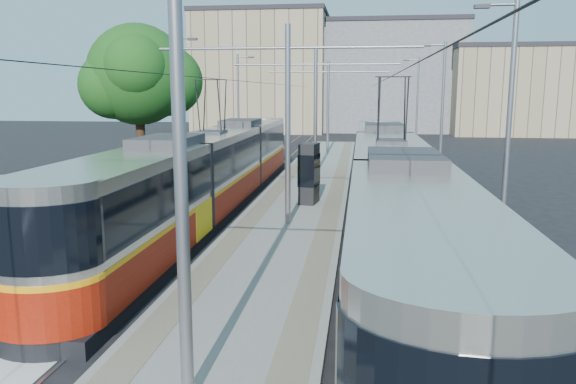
# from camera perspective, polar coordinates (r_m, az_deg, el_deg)

# --- Properties ---
(ground) EXTENTS (160.00, 160.00, 0.00)m
(ground) POSITION_cam_1_polar(r_m,az_deg,el_deg) (13.03, -4.67, -12.49)
(ground) COLOR black
(ground) RESTS_ON ground
(platform) EXTENTS (4.00, 50.00, 0.30)m
(platform) POSITION_cam_1_polar(r_m,az_deg,el_deg) (29.27, 2.26, 0.59)
(platform) COLOR gray
(platform) RESTS_ON ground
(tactile_strip_left) EXTENTS (0.70, 50.00, 0.01)m
(tactile_strip_left) POSITION_cam_1_polar(r_m,az_deg,el_deg) (29.41, -0.55, 0.95)
(tactile_strip_left) COLOR gray
(tactile_strip_left) RESTS_ON platform
(tactile_strip_right) EXTENTS (0.70, 50.00, 0.01)m
(tactile_strip_right) POSITION_cam_1_polar(r_m,az_deg,el_deg) (29.15, 5.10, 0.83)
(tactile_strip_right) COLOR gray
(tactile_strip_right) RESTS_ON platform
(rails) EXTENTS (8.71, 70.00, 0.03)m
(rails) POSITION_cam_1_polar(r_m,az_deg,el_deg) (29.29, 2.26, 0.33)
(rails) COLOR gray
(rails) RESTS_ON ground
(track_arrow) EXTENTS (1.20, 5.00, 0.01)m
(track_arrow) POSITION_cam_1_polar(r_m,az_deg,el_deg) (11.82, -26.07, -15.98)
(track_arrow) COLOR silver
(track_arrow) RESTS_ON ground
(tram_left) EXTENTS (2.43, 27.81, 5.50)m
(tram_left) POSITION_cam_1_polar(r_m,az_deg,el_deg) (23.96, -7.60, 2.15)
(tram_left) COLOR black
(tram_left) RESTS_ON ground
(tram_right) EXTENTS (2.43, 30.41, 5.50)m
(tram_right) POSITION_cam_1_polar(r_m,az_deg,el_deg) (19.67, 10.30, 0.77)
(tram_right) COLOR black
(tram_right) RESTS_ON ground
(catenary) EXTENTS (9.20, 70.00, 7.00)m
(catenary) POSITION_cam_1_polar(r_m,az_deg,el_deg) (26.04, 1.75, 9.08)
(catenary) COLOR slate
(catenary) RESTS_ON platform
(street_lamps) EXTENTS (15.18, 38.22, 8.00)m
(street_lamps) POSITION_cam_1_polar(r_m,az_deg,el_deg) (32.86, 2.95, 8.70)
(street_lamps) COLOR slate
(street_lamps) RESTS_ON ground
(shelter) EXTENTS (0.88, 1.25, 2.57)m
(shelter) POSITION_cam_1_polar(r_m,az_deg,el_deg) (23.84, 2.15, 2.03)
(shelter) COLOR black
(shelter) RESTS_ON platform
(tree) EXTENTS (5.91, 5.46, 8.58)m
(tree) POSITION_cam_1_polar(r_m,az_deg,el_deg) (31.69, -14.24, 11.29)
(tree) COLOR #382314
(tree) RESTS_ON ground
(building_left) EXTENTS (16.32, 12.24, 14.80)m
(building_left) POSITION_cam_1_polar(r_m,az_deg,el_deg) (72.88, -2.59, 12.03)
(building_left) COLOR tan
(building_left) RESTS_ON ground
(building_centre) EXTENTS (18.36, 14.28, 13.74)m
(building_centre) POSITION_cam_1_polar(r_m,az_deg,el_deg) (75.85, 10.19, 11.41)
(building_centre) COLOR gray
(building_centre) RESTS_ON ground
(building_right) EXTENTS (14.28, 10.20, 10.31)m
(building_right) POSITION_cam_1_polar(r_m,az_deg,el_deg) (71.89, 21.75, 9.57)
(building_right) COLOR tan
(building_right) RESTS_ON ground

